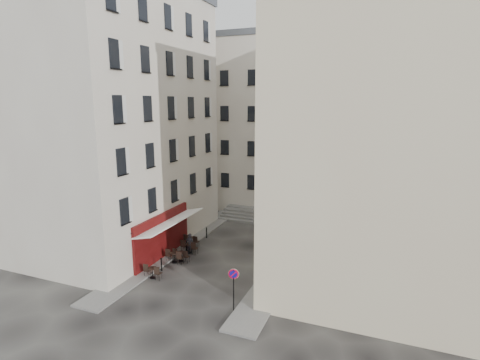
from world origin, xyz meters
The scene contains 18 objects.
ground centered at (0.00, 0.00, 0.00)m, with size 90.00×90.00×0.00m, color black.
sidewalk_left centered at (-4.50, 4.00, 0.06)m, with size 2.00×22.00×0.12m, color slate.
sidewalk_right centered at (4.50, 3.00, 0.06)m, with size 2.00×18.00×0.12m, color slate.
building_left centered at (-10.50, 3.00, 10.31)m, with size 12.20×16.20×20.60m.
building_right centered at (10.50, 3.50, 9.31)m, with size 12.20×14.20×18.60m.
building_back centered at (-1.00, 19.00, 9.31)m, with size 18.20×10.20×18.60m.
cafe_storefront centered at (-4.32, 1.00, 1.88)m, with size 1.74×7.30×3.50m.
stone_steps centered at (0.00, 12.57, 0.40)m, with size 9.00×3.15×0.80m.
bollard_near centered at (-3.25, -1.00, 0.53)m, with size 0.12×0.12×0.98m.
bollard_mid centered at (-3.25, 2.50, 0.53)m, with size 0.12×0.12×0.98m.
bollard_far centered at (-3.25, 6.00, 0.53)m, with size 0.12×0.12×0.98m.
no_parking_sign centered at (3.45, -3.90, 1.82)m, with size 0.57×0.19×2.57m.
bistro_table_a centered at (-3.16, -2.17, 0.48)m, with size 1.33×0.62×0.93m.
bistro_table_b centered at (-3.10, 0.51, 0.51)m, with size 1.42×0.66×1.00m.
bistro_table_c centered at (-2.79, 0.92, 0.48)m, with size 1.33×0.62×0.93m.
bistro_table_d centered at (-2.98, 2.49, 0.51)m, with size 1.43×0.67×1.00m.
bistro_table_e centered at (-3.55, 3.86, 0.48)m, with size 1.33×0.62×0.93m.
pedestrian centered at (-2.87, 2.41, 0.83)m, with size 0.61×0.40×1.67m, color black.
Camera 1 is at (10.91, -21.64, 11.63)m, focal length 28.00 mm.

